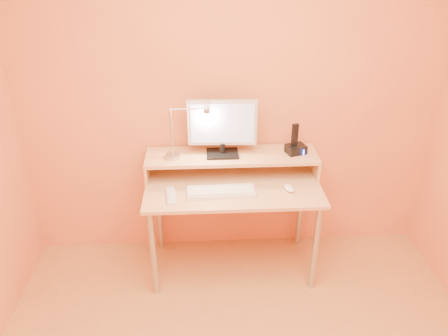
{
  "coord_description": "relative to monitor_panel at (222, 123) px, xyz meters",
  "views": [
    {
      "loc": [
        -0.2,
        -1.4,
        2.26
      ],
      "look_at": [
        -0.06,
        1.13,
        0.88
      ],
      "focal_mm": 35.21,
      "sensor_mm": 36.0,
      "label": 1
    }
  ],
  "objects": [
    {
      "name": "phone_dock",
      "position": [
        0.51,
        -0.01,
        -0.21
      ],
      "size": [
        0.15,
        0.14,
        0.06
      ],
      "primitive_type": "cube",
      "rotation": [
        0.0,
        0.0,
        0.32
      ],
      "color": "black",
      "rests_on": "desk_shelf"
    },
    {
      "name": "monitor_panel",
      "position": [
        0.0,
        0.0,
        0.0
      ],
      "size": [
        0.47,
        0.06,
        0.32
      ],
      "primitive_type": "cube",
      "rotation": [
        0.0,
        0.0,
        -0.04
      ],
      "color": "silver",
      "rests_on": "monitor_neck"
    },
    {
      "name": "shelf_riser_right",
      "position": [
        0.66,
        -0.01,
        -0.33
      ],
      "size": [
        0.02,
        0.3,
        0.14
      ],
      "primitive_type": "cube",
      "color": "tan",
      "rests_on": "desk_lower"
    },
    {
      "name": "keyboard",
      "position": [
        -0.02,
        -0.26,
        -0.39
      ],
      "size": [
        0.45,
        0.15,
        0.02
      ],
      "primitive_type": "cube",
      "rotation": [
        0.0,
        0.0,
        0.02
      ],
      "color": "silver",
      "rests_on": "desk_lower"
    },
    {
      "name": "lamp_base",
      "position": [
        -0.34,
        -0.04,
        -0.23
      ],
      "size": [
        0.1,
        0.1,
        0.02
      ],
      "primitive_type": "cylinder",
      "color": "#AFAFB5",
      "rests_on": "desk_shelf"
    },
    {
      "name": "desk_leg_fr",
      "position": [
        0.62,
        -0.41,
        -0.77
      ],
      "size": [
        0.04,
        0.04,
        0.69
      ],
      "primitive_type": "cylinder",
      "color": "#AFAFB5",
      "rests_on": "floor"
    },
    {
      "name": "lamp_head",
      "position": [
        -0.1,
        -0.04,
        0.1
      ],
      "size": [
        0.04,
        0.04,
        0.03
      ],
      "primitive_type": "cylinder",
      "color": "#AFAFB5",
      "rests_on": "lamp_arm"
    },
    {
      "name": "wall_back",
      "position": [
        0.07,
        0.16,
        0.13
      ],
      "size": [
        3.0,
        0.04,
        2.5
      ],
      "primitive_type": "cube",
      "color": "#ED824C",
      "rests_on": "floor"
    },
    {
      "name": "desk_lower",
      "position": [
        0.07,
        -0.16,
        -0.41
      ],
      "size": [
        1.2,
        0.6,
        0.02
      ],
      "primitive_type": "cube",
      "color": "tan",
      "rests_on": "floor"
    },
    {
      "name": "desk_leg_fl",
      "position": [
        -0.48,
        -0.41,
        -0.77
      ],
      "size": [
        0.04,
        0.04,
        0.69
      ],
      "primitive_type": "cylinder",
      "color": "#AFAFB5",
      "rests_on": "floor"
    },
    {
      "name": "monitor_neck",
      "position": [
        0.0,
        -0.01,
        -0.19
      ],
      "size": [
        0.04,
        0.04,
        0.07
      ],
      "primitive_type": "cylinder",
      "color": "black",
      "rests_on": "monitor_foot"
    },
    {
      "name": "phone_led",
      "position": [
        0.56,
        -0.06,
        -0.21
      ],
      "size": [
        0.01,
        0.0,
        0.04
      ],
      "primitive_type": "cube",
      "color": "#376CF9",
      "rests_on": "phone_dock"
    },
    {
      "name": "monitor_foot",
      "position": [
        0.0,
        -0.01,
        -0.23
      ],
      "size": [
        0.22,
        0.16,
        0.02
      ],
      "primitive_type": "cube",
      "color": "black",
      "rests_on": "desk_shelf"
    },
    {
      "name": "lamp_arm",
      "position": [
        -0.22,
        -0.04,
        0.12
      ],
      "size": [
        0.24,
        0.01,
        0.01
      ],
      "primitive_type": "cylinder",
      "rotation": [
        0.0,
        1.57,
        0.0
      ],
      "color": "#AFAFB5",
      "rests_on": "lamp_post"
    },
    {
      "name": "mouse",
      "position": [
        0.44,
        -0.25,
        -0.38
      ],
      "size": [
        0.08,
        0.11,
        0.03
      ],
      "primitive_type": "ellipsoid",
      "rotation": [
        0.0,
        0.0,
        0.29
      ],
      "color": "white",
      "rests_on": "desk_lower"
    },
    {
      "name": "monitor_screen",
      "position": [
        0.0,
        -0.02,
        0.0
      ],
      "size": [
        0.43,
        0.02,
        0.28
      ],
      "primitive_type": "cube",
      "rotation": [
        0.0,
        0.0,
        -0.04
      ],
      "color": "#AFBAEA",
      "rests_on": "monitor_panel"
    },
    {
      "name": "phone_handset",
      "position": [
        0.5,
        -0.01,
        -0.1
      ],
      "size": [
        0.05,
        0.04,
        0.16
      ],
      "primitive_type": "cube",
      "rotation": [
        0.0,
        0.0,
        0.32
      ],
      "color": "black",
      "rests_on": "phone_dock"
    },
    {
      "name": "desk_shelf",
      "position": [
        0.07,
        -0.01,
        -0.25
      ],
      "size": [
        1.2,
        0.3,
        0.02
      ],
      "primitive_type": "cube",
      "color": "tan",
      "rests_on": "desk_lower"
    },
    {
      "name": "lamp_post",
      "position": [
        -0.34,
        -0.04,
        -0.05
      ],
      "size": [
        0.01,
        0.01,
        0.33
      ],
      "primitive_type": "cylinder",
      "color": "#AFAFB5",
      "rests_on": "lamp_base"
    },
    {
      "name": "desk_leg_br",
      "position": [
        0.62,
        0.09,
        -0.77
      ],
      "size": [
        0.04,
        0.04,
        0.69
      ],
      "primitive_type": "cylinder",
      "color": "#AFAFB5",
      "rests_on": "floor"
    },
    {
      "name": "monitor_back",
      "position": [
        0.0,
        0.02,
        0.0
      ],
      "size": [
        0.42,
        0.03,
        0.27
      ],
      "primitive_type": "cube",
      "rotation": [
        0.0,
        0.0,
        -0.04
      ],
      "color": "black",
      "rests_on": "monitor_panel"
    },
    {
      "name": "remote_control",
      "position": [
        -0.35,
        -0.29,
        -0.39
      ],
      "size": [
        0.08,
        0.2,
        0.02
      ],
      "primitive_type": "cube",
      "rotation": [
        0.0,
        0.0,
        0.11
      ],
      "color": "silver",
      "rests_on": "desk_lower"
    },
    {
      "name": "lamp_bulb",
      "position": [
        -0.1,
        -0.04,
        0.09
      ],
      "size": [
        0.03,
        0.03,
        0.0
      ],
      "primitive_type": "cylinder",
      "color": "#FFEAC6",
      "rests_on": "lamp_head"
    },
    {
      "name": "desk_leg_bl",
      "position": [
        -0.48,
        0.09,
        -0.77
      ],
      "size": [
        0.04,
        0.04,
        0.69
      ],
      "primitive_type": "cylinder",
      "color": "#AFAFB5",
      "rests_on": "floor"
    },
    {
      "name": "shelf_riser_left",
      "position": [
        -0.53,
        -0.01,
        -0.33
      ],
      "size": [
        0.02,
        0.3,
        0.14
      ],
      "primitive_type": "cube",
      "color": "tan",
      "rests_on": "desk_lower"
    }
  ]
}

